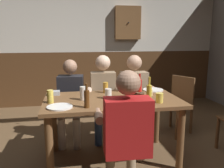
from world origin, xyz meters
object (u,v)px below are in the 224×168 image
object	(u,v)px
table_candle	(151,93)
pint_glass_3	(159,98)
person_0	(70,97)
condiment_caddy	(54,93)
dining_table	(112,108)
bottle_0	(139,86)
bottle_2	(149,94)
wall_dart_cabinet	(128,23)
pint_glass_1	(83,93)
pint_glass_2	(50,96)
person_3	(126,129)
chair_empty_near_right	(178,103)
pint_glass_7	(128,86)
pint_glass_4	(108,94)
bottle_1	(87,98)
pint_glass_8	(140,98)
person_1	(104,93)
plate_0	(153,90)
pint_glass_0	(134,97)
person_2	(135,92)
pint_glass_6	(121,87)
plate_1	(60,107)
pint_glass_5	(106,88)

from	to	relation	value
table_candle	pint_glass_3	distance (m)	0.31
person_0	condiment_caddy	world-z (taller)	person_0
person_0	dining_table	bearing A→B (deg)	132.77
bottle_0	bottle_2	size ratio (longest dim) A/B	0.88
pint_glass_3	wall_dart_cabinet	world-z (taller)	wall_dart_cabinet
pint_glass_1	pint_glass_2	xyz separation A→B (m)	(-0.36, -0.06, -0.01)
person_3	pint_glass_2	bearing A→B (deg)	141.52
chair_empty_near_right	pint_glass_7	bearing A→B (deg)	81.49
person_3	pint_glass_3	xyz separation A→B (m)	(0.48, 0.41, 0.16)
bottle_0	pint_glass_4	size ratio (longest dim) A/B	2.19
person_3	bottle_1	bearing A→B (deg)	134.00
dining_table	pint_glass_8	bearing A→B (deg)	-46.52
bottle_1	person_0	bearing A→B (deg)	99.52
dining_table	bottle_0	size ratio (longest dim) A/B	6.11
person_0	person_1	xyz separation A→B (m)	(0.48, 0.01, 0.03)
condiment_caddy	bottle_0	bearing A→B (deg)	-7.46
plate_0	bottle_1	world-z (taller)	bottle_1
bottle_0	pint_glass_2	distance (m)	1.10
pint_glass_8	pint_glass_4	bearing A→B (deg)	136.90
person_1	pint_glass_1	bearing A→B (deg)	66.72
chair_empty_near_right	table_candle	size ratio (longest dim) A/B	11.00
bottle_2	pint_glass_0	xyz separation A→B (m)	(-0.13, 0.11, -0.06)
person_2	person_1	bearing A→B (deg)	0.34
pint_glass_0	wall_dart_cabinet	xyz separation A→B (m)	(0.58, 2.63, 0.95)
table_candle	bottle_2	world-z (taller)	bottle_2
plate_0	pint_glass_6	distance (m)	0.44
person_2	pint_glass_1	xyz separation A→B (m)	(-0.81, -0.67, 0.17)
dining_table	pint_glass_8	world-z (taller)	pint_glass_8
person_2	table_candle	distance (m)	0.65
person_3	pint_glass_7	size ratio (longest dim) A/B	8.95
condiment_caddy	pint_glass_1	world-z (taller)	pint_glass_1
person_1	bottle_0	xyz separation A→B (m)	(0.39, -0.50, 0.20)
bottle_1	wall_dart_cabinet	xyz separation A→B (m)	(1.12, 2.76, 0.91)
table_candle	wall_dart_cabinet	xyz separation A→B (m)	(0.30, 2.41, 0.97)
plate_1	bottle_0	world-z (taller)	bottle_0
condiment_caddy	bottle_1	world-z (taller)	bottle_1
pint_glass_7	wall_dart_cabinet	distance (m)	2.38
plate_1	pint_glass_2	distance (m)	0.23
person_0	person_3	size ratio (longest dim) A/B	0.96
person_3	pint_glass_7	xyz separation A→B (m)	(0.28, 1.00, 0.17)
bottle_0	pint_glass_7	size ratio (longest dim) A/B	1.90
dining_table	pint_glass_4	distance (m)	0.18
person_1	bottle_1	world-z (taller)	person_1
plate_0	bottle_2	distance (m)	0.67
pint_glass_6	pint_glass_0	bearing A→B (deg)	-85.93
pint_glass_4	bottle_1	bearing A→B (deg)	-131.20
pint_glass_0	pint_glass_7	bearing A→B (deg)	83.32
person_1	pint_glass_5	xyz separation A→B (m)	(-0.03, -0.37, 0.17)
person_1	pint_glass_8	xyz separation A→B (m)	(0.26, -0.94, 0.16)
bottle_2	pint_glass_0	bearing A→B (deg)	138.29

